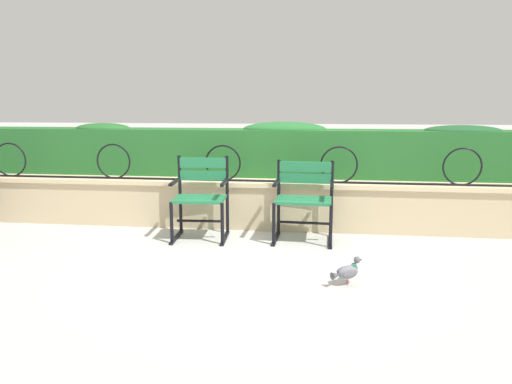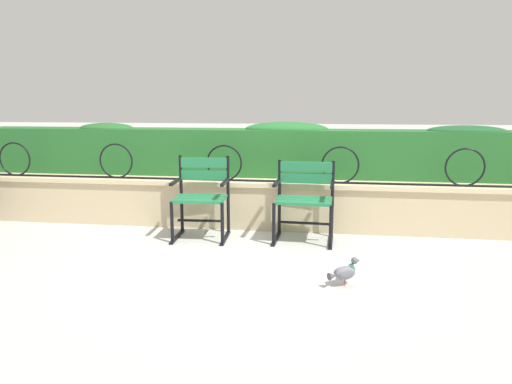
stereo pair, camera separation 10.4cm
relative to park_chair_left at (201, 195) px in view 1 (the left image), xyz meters
name	(u,v)px [view 1 (the left image)]	position (x,y,z in m)	size (l,w,h in m)	color
ground_plane	(255,246)	(0.62, -0.28, -0.46)	(60.00, 60.00, 0.00)	#B7B5AF
stone_wall	(263,204)	(0.62, 0.49, -0.18)	(7.72, 0.41, 0.56)	#C6B289
iron_arch_fence	(230,166)	(0.25, 0.42, 0.26)	(7.17, 0.02, 0.42)	black
hedge_row	(269,151)	(0.64, 0.94, 0.40)	(7.57, 0.55, 0.66)	#236028
park_chair_left	(201,195)	(0.00, 0.00, 0.00)	(0.60, 0.55, 0.88)	#237547
park_chair_right	(304,197)	(1.11, 0.06, -0.01)	(0.64, 0.54, 0.84)	#237547
pigeon_near_chairs	(347,272)	(1.49, -1.22, -0.35)	(0.26, 0.21, 0.22)	slate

